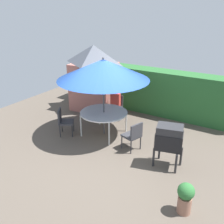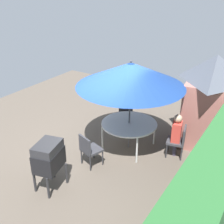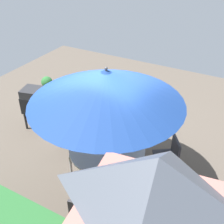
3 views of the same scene
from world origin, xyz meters
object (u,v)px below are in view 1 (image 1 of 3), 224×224
Objects in this scene: bbq_grill at (169,138)px; person_in_red at (116,99)px; chair_near_shed at (116,105)px; patio_umbrella at (103,69)px; chair_far_side at (64,120)px; garden_shed at (94,77)px; patio_table at (104,113)px; potted_plant_by_shed at (185,197)px; chair_toward_hedge at (133,134)px.

bbq_grill is 3.43m from person_in_red.
person_in_red reaches higher than chair_near_shed.
patio_umbrella is 2.16m from chair_far_side.
chair_near_shed is 2.25m from chair_far_side.
person_in_red is (-2.81, 1.97, -0.06)m from bbq_grill.
patio_table is (1.62, -1.77, -0.60)m from garden_shed.
potted_plant_by_shed is (5.02, -3.90, -0.95)m from garden_shed.
chair_near_shed is 2.45m from chair_toward_hedge.
bbq_grill is 1.24m from chair_toward_hedge.
garden_shed is 2.47m from patio_table.
chair_near_shed reaches higher than patio_table.
patio_table is 2.59m from bbq_grill.
bbq_grill is 1.77m from potted_plant_by_shed.
chair_toward_hedge is 0.71× the size of person_in_red.
person_in_red is at bearing -20.28° from garden_shed.
patio_table is at bearing 164.59° from bbq_grill.
patio_table is 1.75× the size of chair_far_side.
patio_umbrella reaches higher than bbq_grill.
person_in_red is (-3.72, 3.42, 0.39)m from potted_plant_by_shed.
chair_near_shed is 1.00× the size of chair_toward_hedge.
chair_far_side is at bearing -110.38° from chair_near_shed.
garden_shed reaches higher than chair_far_side.
chair_near_shed is at bearing 136.89° from potted_plant_by_shed.
chair_toward_hedge is 2.39m from person_in_red.
chair_far_side is at bearing -78.67° from garden_shed.
patio_table is 1.43m from chair_near_shed.
chair_toward_hedge is at bearing 7.08° from chair_far_side.
potted_plant_by_shed is (4.52, -1.39, -0.13)m from chair_far_side.
person_in_red reaches higher than bbq_grill.
chair_far_side reaches higher than potted_plant_by_shed.
garden_shed is at bearing 162.74° from chair_near_shed.
chair_toward_hedge is (2.95, -2.20, -0.83)m from garden_shed.
garden_shed is 3.77m from chair_toward_hedge.
potted_plant_by_shed is (3.74, -3.50, -0.13)m from chair_near_shed.
patio_table is 1.32m from person_in_red.
chair_toward_hedge is at bearing -36.75° from garden_shed.
potted_plant_by_shed is at bearing -57.77° from bbq_grill.
chair_far_side is 2.19m from person_in_red.
chair_near_shed is 5.12m from potted_plant_by_shed.
bbq_grill is at bearing 0.82° from chair_far_side.
chair_far_side is at bearing -179.18° from bbq_grill.
patio_umbrella is 2.31× the size of person_in_red.
person_in_red reaches higher than potted_plant_by_shed.
patio_umbrella is at bearing -63.43° from patio_table.
bbq_grill reaches higher than chair_toward_hedge.
chair_near_shed is 1.00× the size of chair_far_side.
patio_umbrella is 2.21m from chair_near_shed.
patio_table is 2.18× the size of potted_plant_by_shed.
person_in_red reaches higher than chair_far_side.
garden_shed is 2.93× the size of chair_far_side.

